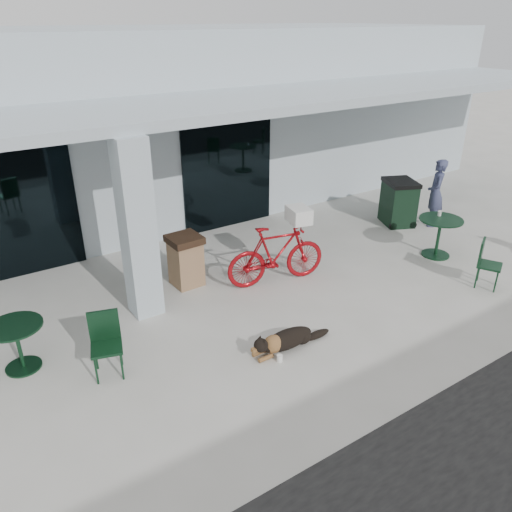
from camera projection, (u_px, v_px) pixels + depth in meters
ground at (291, 347)px, 7.93m from camera, size 80.00×80.00×0.00m
building at (103, 120)px, 13.35m from camera, size 22.00×7.00×4.50m
storefront_glass_left at (2, 214)px, 9.51m from camera, size 2.80×0.06×2.70m
storefront_glass_right at (228, 173)px, 11.99m from camera, size 2.40×0.06×2.70m
column at (138, 230)px, 8.24m from camera, size 0.50×0.50×3.12m
overhang at (180, 108)px, 9.25m from camera, size 22.00×2.80×0.18m
bicycle at (276, 254)px, 9.62m from camera, size 2.08×0.95×1.21m
laundry_basket at (299, 215)px, 9.45m from camera, size 0.46×0.56×0.30m
dog at (287, 338)px, 7.85m from camera, size 1.08×0.37×0.36m
cup_near_dog at (280, 358)px, 7.59m from camera, size 0.11×0.11×0.11m
cafe_table_near at (19, 347)px, 7.32m from camera, size 0.95×0.95×0.75m
cafe_chair_near at (106, 347)px, 7.13m from camera, size 0.56×0.59×0.97m
cafe_table_far at (438, 237)px, 10.79m from camera, size 1.17×1.17×0.86m
cafe_chair_far_a at (490, 265)px, 9.52m from camera, size 0.59×0.61×0.94m
person at (436, 193)px, 12.23m from camera, size 0.72×0.71×1.67m
cup_on_table at (440, 214)px, 10.75m from camera, size 0.10×0.10×0.10m
trash_receptacle at (186, 260)px, 9.60m from camera, size 0.62×0.62×1.02m
wheeled_bin at (398, 202)px, 12.44m from camera, size 0.98×1.08×1.12m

